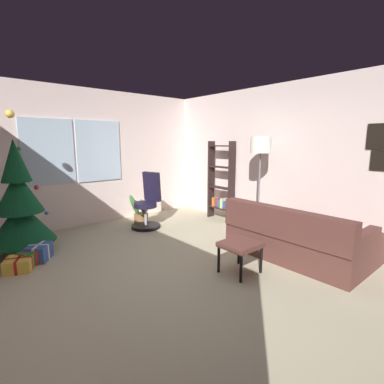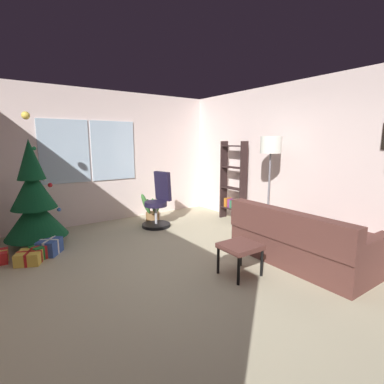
{
  "view_description": "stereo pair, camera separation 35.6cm",
  "coord_description": "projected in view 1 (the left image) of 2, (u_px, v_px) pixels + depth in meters",
  "views": [
    {
      "loc": [
        -2.26,
        -2.63,
        1.67
      ],
      "look_at": [
        0.05,
        0.03,
        1.04
      ],
      "focal_mm": 26.65,
      "sensor_mm": 36.0,
      "label": 1
    },
    {
      "loc": [
        -1.98,
        -2.85,
        1.67
      ],
      "look_at": [
        0.05,
        0.03,
        1.04
      ],
      "focal_mm": 26.65,
      "sensor_mm": 36.0,
      "label": 2
    }
  ],
  "objects": [
    {
      "name": "holiday_tree",
      "position": [
        20.0,
        206.0,
        4.26
      ],
      "size": [
        0.93,
        0.93,
        2.11
      ],
      "color": "#4C331E",
      "rests_on": "ground_plane"
    },
    {
      "name": "footstool",
      "position": [
        240.0,
        247.0,
        3.63
      ],
      "size": [
        0.46,
        0.43,
        0.41
      ],
      "color": "brown",
      "rests_on": "ground_plane"
    },
    {
      "name": "gift_box_green",
      "position": [
        32.0,
        257.0,
        3.92
      ],
      "size": [
        0.34,
        0.3,
        0.2
      ],
      "color": "#1E722D",
      "rests_on": "ground_plane"
    },
    {
      "name": "office_chair",
      "position": [
        148.0,
        206.0,
        5.56
      ],
      "size": [
        0.57,
        0.56,
        1.08
      ],
      "color": "black",
      "rests_on": "ground_plane"
    },
    {
      "name": "couch",
      "position": [
        305.0,
        239.0,
        4.12
      ],
      "size": [
        1.57,
        1.9,
        0.78
      ],
      "color": "brown",
      "rests_on": "ground_plane"
    },
    {
      "name": "wall_right_with_frames",
      "position": [
        295.0,
        160.0,
        5.03
      ],
      "size": [
        0.12,
        5.98,
        2.69
      ],
      "color": "silver",
      "rests_on": "ground_plane"
    },
    {
      "name": "bookshelf",
      "position": [
        221.0,
        185.0,
        6.09
      ],
      "size": [
        0.18,
        0.64,
        1.68
      ],
      "color": "black",
      "rests_on": "ground_plane"
    },
    {
      "name": "ground_plane",
      "position": [
        191.0,
        275.0,
        3.72
      ],
      "size": [
        4.74,
        5.98,
        0.1
      ],
      "primitive_type": "cube",
      "color": "#AEA788"
    },
    {
      "name": "gift_box_blue",
      "position": [
        39.0,
        252.0,
        4.05
      ],
      "size": [
        0.41,
        0.42,
        0.23
      ],
      "color": "#2D4C99",
      "rests_on": "ground_plane"
    },
    {
      "name": "wall_back_with_windows",
      "position": [
        92.0,
        158.0,
        5.72
      ],
      "size": [
        4.74,
        0.12,
        2.69
      ],
      "color": "silver",
      "rests_on": "ground_plane"
    },
    {
      "name": "floor_lamp",
      "position": [
        261.0,
        152.0,
        4.92
      ],
      "size": [
        0.35,
        0.35,
        1.75
      ],
      "color": "slate",
      "rests_on": "ground_plane"
    },
    {
      "name": "gift_box_gold",
      "position": [
        19.0,
        264.0,
        3.73
      ],
      "size": [
        0.41,
        0.41,
        0.18
      ],
      "color": "gold",
      "rests_on": "ground_plane"
    },
    {
      "name": "potted_plant",
      "position": [
        141.0,
        212.0,
        5.85
      ],
      "size": [
        0.5,
        0.45,
        0.64
      ],
      "color": "olive",
      "rests_on": "ground_plane"
    }
  ]
}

